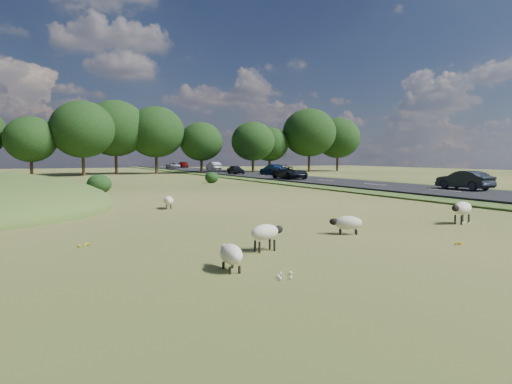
# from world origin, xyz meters

# --- Properties ---
(ground) EXTENTS (160.00, 160.00, 0.00)m
(ground) POSITION_xyz_m (0.00, 20.00, 0.00)
(ground) COLOR #3B561A
(ground) RESTS_ON ground
(road) EXTENTS (8.00, 150.00, 0.25)m
(road) POSITION_xyz_m (20.00, 30.00, 0.12)
(road) COLOR black
(road) RESTS_ON ground
(treeline) EXTENTS (96.28, 14.66, 11.70)m
(treeline) POSITION_xyz_m (-1.06, 55.44, 6.57)
(treeline) COLOR black
(treeline) RESTS_ON ground
(shrubs) EXTENTS (21.54, 11.15, 1.50)m
(shrubs) POSITION_xyz_m (-3.12, 23.90, 0.68)
(shrubs) COLOR black
(shrubs) RESTS_ON ground
(sheep_0) EXTENTS (0.74, 1.23, 0.68)m
(sheep_0) POSITION_xyz_m (-1.79, 7.11, 0.43)
(sheep_0) COLOR beige
(sheep_0) RESTS_ON ground
(sheep_1) EXTENTS (1.17, 0.64, 0.82)m
(sheep_1) POSITION_xyz_m (-2.07, -5.13, 0.57)
(sheep_1) COLOR beige
(sheep_1) RESTS_ON ground
(sheep_2) EXTENTS (1.20, 0.94, 0.68)m
(sheep_2) POSITION_xyz_m (1.94, -3.80, 0.43)
(sheep_2) COLOR beige
(sheep_2) RESTS_ON ground
(sheep_3) EXTENTS (0.60, 1.19, 0.67)m
(sheep_3) POSITION_xyz_m (-3.92, -6.84, 0.42)
(sheep_3) COLOR beige
(sheep_3) RESTS_ON ground
(sheep_4) EXTENTS (1.36, 0.80, 0.95)m
(sheep_4) POSITION_xyz_m (7.86, -3.79, 0.66)
(sheep_4) COLOR beige
(sheep_4) RESTS_ON ground
(car_0) EXTENTS (1.56, 4.47, 1.47)m
(car_0) POSITION_xyz_m (21.90, 7.78, 0.99)
(car_0) COLOR black
(car_0) RESTS_ON road
(car_1) EXTENTS (1.62, 4.64, 1.53)m
(car_1) POSITION_xyz_m (21.90, 63.76, 1.02)
(car_1) COLOR #979A9E
(car_1) RESTS_ON road
(car_3) EXTENTS (2.19, 4.74, 1.32)m
(car_3) POSITION_xyz_m (18.10, 78.09, 0.91)
(car_3) COLOR #AEB0B6
(car_3) RESTS_ON road
(car_4) EXTENTS (1.88, 4.63, 1.34)m
(car_4) POSITION_xyz_m (21.90, 84.05, 0.92)
(car_4) COLOR maroon
(car_4) RESTS_ON road
(car_5) EXTENTS (2.09, 5.13, 1.49)m
(car_5) POSITION_xyz_m (21.90, 39.88, 0.99)
(car_5) COLOR navy
(car_5) RESTS_ON road
(car_6) EXTENTS (2.37, 5.13, 1.43)m
(car_6) POSITION_xyz_m (18.10, 28.36, 0.96)
(car_6) COLOR black
(car_6) RESTS_ON road
(car_7) EXTENTS (1.52, 3.77, 1.28)m
(car_7) POSITION_xyz_m (18.10, 44.32, 0.89)
(car_7) COLOR black
(car_7) RESTS_ON road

